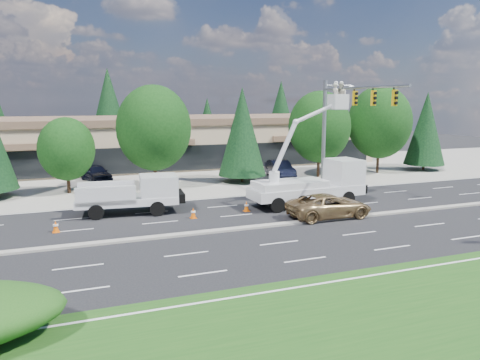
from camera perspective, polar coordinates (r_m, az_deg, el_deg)
name	(u,v)px	position (r m, az deg, el deg)	size (l,w,h in m)	color
ground	(256,228)	(27.62, 1.91, -5.84)	(140.00, 140.00, 0.00)	black
concrete_apron	(176,177)	(46.29, -7.77, 0.41)	(140.00, 22.00, 0.01)	gray
grass_verge	(408,326)	(17.17, 19.81, -16.38)	(140.00, 10.00, 0.01)	#1B4814
road_median	(256,227)	(27.60, 1.91, -5.72)	(120.00, 0.55, 0.12)	gray
strip_mall	(156,140)	(55.64, -10.22, 4.82)	(50.40, 15.40, 5.50)	tan
tree_front_c	(67,149)	(39.68, -20.39, 3.55)	(4.40, 4.40, 6.11)	#332114
tree_front_d	(154,128)	(40.25, -10.47, 6.25)	(6.28, 6.28, 8.71)	#332114
tree_front_e	(242,132)	(42.48, 0.27, 5.91)	(4.35, 4.35, 8.58)	#332114
tree_front_f	(319,127)	(45.98, 9.66, 6.41)	(6.00, 6.00, 8.33)	#332114
tree_front_g	(380,122)	(49.89, 16.66, 6.77)	(6.41, 6.41, 8.89)	#332114
tree_front_h	(426,128)	(53.79, 21.72, 5.87)	(4.21, 4.21, 8.30)	#332114
tree_back_b	(109,109)	(66.81, -15.70, 8.38)	(5.96, 5.96, 11.74)	#332114
tree_back_c	(207,123)	(69.63, -4.00, 7.00)	(3.94, 3.94, 7.77)	#332114
tree_back_d	(281,112)	(73.99, 5.00, 8.25)	(5.30, 5.30, 10.44)	#332114
signal_mast	(339,118)	(37.60, 12.00, 7.44)	(2.76, 10.16, 9.00)	gray
utility_pickup	(135,198)	(31.59, -12.71, -2.17)	(6.73, 3.11, 2.50)	silver
bucket_truck	(316,179)	(33.76, 9.27, 0.17)	(8.40, 2.93, 8.73)	silver
traffic_cone_a	(56,226)	(28.57, -21.55, -5.29)	(0.40, 0.40, 0.70)	#EA5D07
traffic_cone_b	(193,213)	(29.86, -5.73, -4.02)	(0.40, 0.40, 0.70)	#EA5D07
traffic_cone_c	(246,206)	(31.55, 0.79, -3.23)	(0.40, 0.40, 0.70)	#EA5D07
minivan	(329,206)	(30.36, 10.83, -3.10)	(2.52, 5.48, 1.52)	olive
parked_car_west	(96,173)	(45.15, -17.16, 0.83)	(1.85, 4.60, 1.57)	black
parked_car_east	(280,169)	(45.52, 4.89, 1.35)	(1.75, 5.01, 1.65)	black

